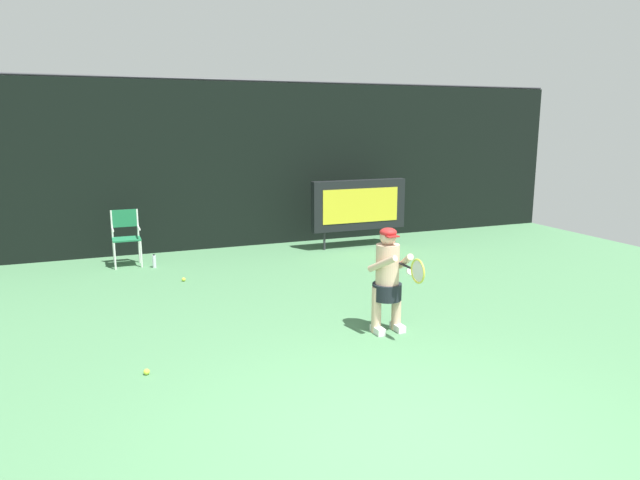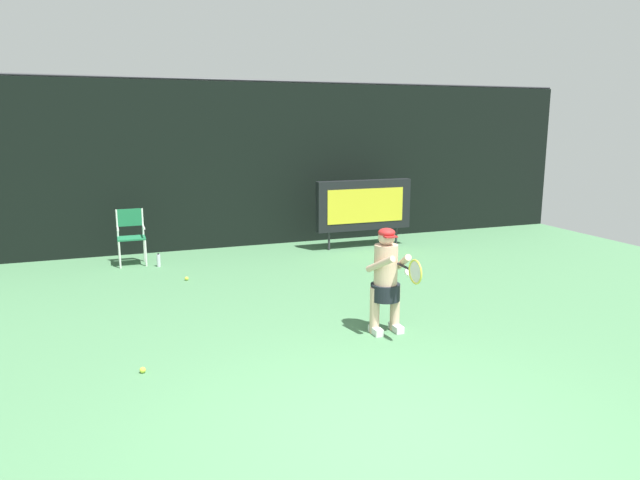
# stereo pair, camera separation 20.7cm
# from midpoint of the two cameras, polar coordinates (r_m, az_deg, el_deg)

# --- Properties ---
(ground) EXTENTS (18.00, 22.00, 0.03)m
(ground) POSITION_cam_midpoint_polar(r_m,az_deg,el_deg) (5.27, 7.83, -20.00)
(ground) COLOR #4B7F53
(backdrop_screen) EXTENTS (18.00, 0.12, 3.66)m
(backdrop_screen) POSITION_cam_midpoint_polar(r_m,az_deg,el_deg) (12.80, -11.68, 7.15)
(backdrop_screen) COLOR black
(backdrop_screen) RESTS_ON ground
(scoreboard) EXTENTS (2.20, 0.21, 1.50)m
(scoreboard) POSITION_cam_midpoint_polar(r_m,az_deg,el_deg) (12.79, 3.40, 3.47)
(scoreboard) COLOR black
(scoreboard) RESTS_ON ground
(umpire_chair) EXTENTS (0.52, 0.44, 1.08)m
(umpire_chair) POSITION_cam_midpoint_polar(r_m,az_deg,el_deg) (11.80, -19.11, 0.55)
(umpire_chair) COLOR white
(umpire_chair) RESTS_ON ground
(water_bottle) EXTENTS (0.07, 0.07, 0.27)m
(water_bottle) POSITION_cam_midpoint_polar(r_m,az_deg,el_deg) (11.55, -16.56, -2.04)
(water_bottle) COLOR silver
(water_bottle) RESTS_ON ground
(tennis_player) EXTENTS (0.54, 0.62, 1.40)m
(tennis_player) POSITION_cam_midpoint_polar(r_m,az_deg,el_deg) (7.63, 5.93, -3.65)
(tennis_player) COLOR white
(tennis_player) RESTS_ON ground
(tennis_racket) EXTENTS (0.03, 0.60, 0.31)m
(tennis_racket) POSITION_cam_midpoint_polar(r_m,az_deg,el_deg) (7.20, 8.73, -3.03)
(tennis_racket) COLOR black
(tennis_ball_loose) EXTENTS (0.07, 0.07, 0.07)m
(tennis_ball_loose) POSITION_cam_midpoint_polar(r_m,az_deg,el_deg) (6.84, -17.62, -12.32)
(tennis_ball_loose) COLOR #CCDB3D
(tennis_ball_loose) RESTS_ON ground
(tennis_ball_spare) EXTENTS (0.07, 0.07, 0.07)m
(tennis_ball_spare) POSITION_cam_midpoint_polar(r_m,az_deg,el_deg) (10.45, -13.88, -3.81)
(tennis_ball_spare) COLOR #CCDB3D
(tennis_ball_spare) RESTS_ON ground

